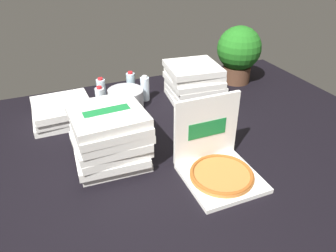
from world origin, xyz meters
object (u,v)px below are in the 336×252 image
pizza_stack_right_mid (110,137)px  open_pizza_box (217,162)px  water_bottle_2 (102,91)px  water_bottle_1 (115,114)px  water_bottle_0 (145,89)px  water_bottle_3 (131,84)px  ice_bucket (126,98)px  pizza_stack_right_far (194,82)px  potted_plant (239,52)px  pizza_stack_right_near (62,111)px  water_bottle_4 (101,100)px

pizza_stack_right_mid → open_pizza_box: bearing=-34.2°
open_pizza_box → water_bottle_2: (-0.38, 1.11, 0.02)m
water_bottle_1 → water_bottle_2: bearing=90.1°
open_pizza_box → water_bottle_1: 0.81m
pizza_stack_right_mid → water_bottle_0: bearing=57.2°
open_pizza_box → water_bottle_3: open_pizza_box is taller
pizza_stack_right_mid → water_bottle_3: (0.36, 0.81, -0.07)m
pizza_stack_right_mid → ice_bucket: 0.69m
pizza_stack_right_mid → water_bottle_2: (0.12, 0.77, -0.07)m
pizza_stack_right_far → potted_plant: bearing=18.1°
water_bottle_3 → open_pizza_box: bearing=-83.2°
pizza_stack_right_near → water_bottle_3: size_ratio=2.00×
ice_bucket → water_bottle_0: water_bottle_0 is taller
water_bottle_1 → water_bottle_3: bearing=60.6°
pizza_stack_right_far → pizza_stack_right_mid: pizza_stack_right_mid is taller
water_bottle_0 → water_bottle_1: size_ratio=1.00×
pizza_stack_right_near → water_bottle_4: bearing=3.6°
open_pizza_box → pizza_stack_right_mid: open_pizza_box is taller
pizza_stack_right_mid → water_bottle_0: size_ratio=2.06×
ice_bucket → water_bottle_0: (0.17, 0.06, 0.03)m
water_bottle_1 → pizza_stack_right_mid: bearing=-107.5°
open_pizza_box → water_bottle_1: open_pizza_box is taller
pizza_stack_right_mid → water_bottle_1: size_ratio=2.06×
water_bottle_3 → potted_plant: 0.97m
pizza_stack_right_far → water_bottle_0: size_ratio=2.21×
water_bottle_1 → water_bottle_4: bearing=99.7°
pizza_stack_right_mid → potted_plant: size_ratio=0.86×
pizza_stack_right_near → potted_plant: potted_plant is taller
pizza_stack_right_near → water_bottle_4: size_ratio=2.00×
open_pizza_box → potted_plant: bearing=52.8°
water_bottle_0 → water_bottle_2: bearing=164.8°
open_pizza_box → water_bottle_4: (-0.43, 0.96, 0.02)m
pizza_stack_right_mid → potted_plant: (1.31, 0.73, 0.11)m
water_bottle_3 → potted_plant: (0.95, -0.08, 0.17)m
open_pizza_box → water_bottle_0: open_pizza_box is taller
water_bottle_3 → water_bottle_4: (-0.29, -0.19, 0.00)m
water_bottle_1 → water_bottle_2: size_ratio=1.00×
open_pizza_box → pizza_stack_right_mid: (-0.50, 0.34, 0.08)m
water_bottle_1 → pizza_stack_right_far: bearing=15.6°
water_bottle_2 → water_bottle_4: bearing=-104.8°
pizza_stack_right_far → ice_bucket: pizza_stack_right_far is taller
ice_bucket → water_bottle_3: water_bottle_3 is taller
ice_bucket → water_bottle_1: size_ratio=1.32×
open_pizza_box → ice_bucket: 1.00m
pizza_stack_right_far → ice_bucket: 0.55m
pizza_stack_right_mid → water_bottle_2: size_ratio=2.06×
water_bottle_2 → open_pizza_box: bearing=-71.0°
pizza_stack_right_far → water_bottle_4: bearing=176.0°
pizza_stack_right_near → water_bottle_2: bearing=28.4°
water_bottle_3 → water_bottle_0: bearing=-58.2°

